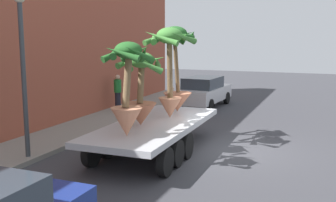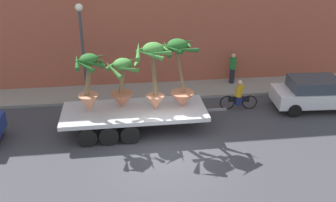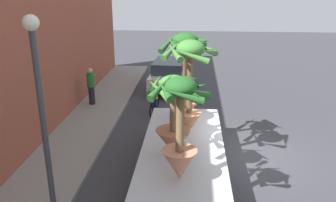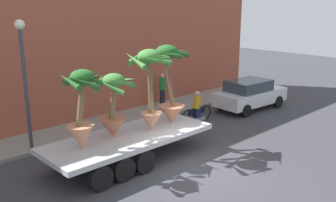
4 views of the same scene
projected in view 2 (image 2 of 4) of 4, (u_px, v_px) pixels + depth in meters
The scene contains 12 objects.
ground_plane at pixel (169, 154), 15.06m from camera, with size 60.00×60.00×0.00m, color #38383D.
sidewalk at pixel (155, 91), 20.51m from camera, with size 24.00×2.20×0.15m, color gray.
building_facade at pixel (151, 11), 20.36m from camera, with size 24.00×1.20×8.09m, color #9E4C38.
flatbed_trailer at pixel (129, 114), 16.48m from camera, with size 7.22×2.50×0.98m.
potted_palm_rear at pixel (122, 85), 16.18m from camera, with size 1.51×1.59×2.24m.
potted_palm_middle at pixel (89, 84), 15.70m from camera, with size 1.44×1.53×2.58m.
potted_palm_front at pixel (154, 71), 15.64m from camera, with size 1.64×1.74×3.00m.
potted_palm_extra at pixel (180, 76), 16.06m from camera, with size 1.53×1.78×3.06m.
cyclist at pixel (239, 96), 18.45m from camera, with size 1.84×0.38×1.54m.
parked_car at pixel (316, 93), 18.44m from camera, with size 4.26×2.05×1.58m.
pedestrian_near_gate at pixel (233, 68), 21.03m from camera, with size 0.36×0.36×1.71m.
street_lamp at pixel (82, 41), 18.06m from camera, with size 0.36×0.36×4.83m.
Camera 2 is at (-1.63, -12.66, 8.26)m, focal length 40.64 mm.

